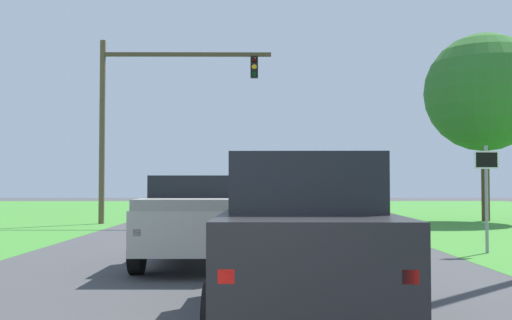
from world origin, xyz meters
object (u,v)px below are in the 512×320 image
(oak_tree_right, at_px, (484,93))
(crossing_suv_far, at_px, (328,201))
(red_suv_near, at_px, (302,236))
(pickup_truck_lead, at_px, (198,219))
(keep_moving_sign, at_px, (487,184))
(traffic_light, at_px, (146,103))

(oak_tree_right, height_order, crossing_suv_far, oak_tree_right)
(red_suv_near, height_order, oak_tree_right, oak_tree_right)
(red_suv_near, distance_m, oak_tree_right, 23.42)
(pickup_truck_lead, distance_m, keep_moving_sign, 7.17)
(keep_moving_sign, xyz_separation_m, crossing_suv_far, (-2.26, 13.41, -0.76))
(pickup_truck_lead, height_order, oak_tree_right, oak_tree_right)
(oak_tree_right, bearing_deg, pickup_truck_lead, -127.58)
(oak_tree_right, bearing_deg, crossing_suv_far, 177.43)
(red_suv_near, bearing_deg, keep_moving_sign, 56.13)
(red_suv_near, bearing_deg, pickup_truck_lead, 107.55)
(traffic_light, bearing_deg, crossing_suv_far, 14.75)
(traffic_light, distance_m, oak_tree_right, 15.19)
(pickup_truck_lead, relative_size, traffic_light, 0.65)
(pickup_truck_lead, bearing_deg, crossing_suv_far, 73.60)
(pickup_truck_lead, bearing_deg, oak_tree_right, 52.42)
(oak_tree_right, relative_size, crossing_suv_far, 1.99)
(pickup_truck_lead, height_order, keep_moving_sign, keep_moving_sign)
(red_suv_near, relative_size, keep_moving_sign, 1.84)
(traffic_light, height_order, keep_moving_sign, traffic_light)
(keep_moving_sign, bearing_deg, red_suv_near, -123.87)
(red_suv_near, relative_size, traffic_light, 0.62)
(traffic_light, height_order, crossing_suv_far, traffic_light)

